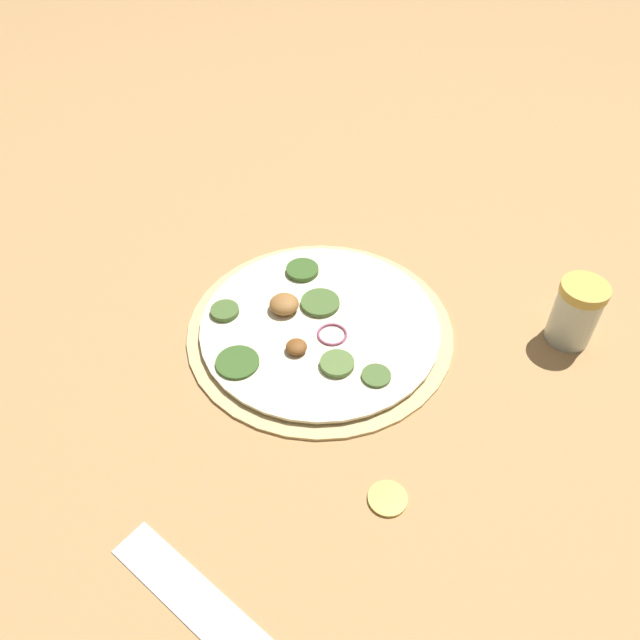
% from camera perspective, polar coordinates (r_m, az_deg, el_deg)
% --- Properties ---
extents(ground_plane, '(3.00, 3.00, 0.00)m').
position_cam_1_polar(ground_plane, '(0.78, 0.00, -0.93)').
color(ground_plane, tan).
extents(pizza, '(0.33, 0.33, 0.03)m').
position_cam_1_polar(pizza, '(0.78, -0.18, -0.58)').
color(pizza, '#D6B77A').
rests_on(pizza, ground_plane).
extents(spice_jar, '(0.06, 0.06, 0.09)m').
position_cam_1_polar(spice_jar, '(0.80, 22.35, 0.66)').
color(spice_jar, silver).
rests_on(spice_jar, ground_plane).
extents(loose_cap, '(0.04, 0.04, 0.01)m').
position_cam_1_polar(loose_cap, '(0.64, 6.21, -15.84)').
color(loose_cap, gold).
rests_on(loose_cap, ground_plane).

